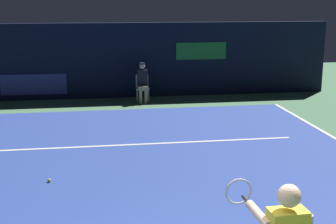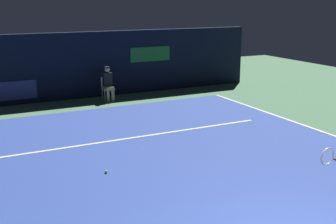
{
  "view_description": "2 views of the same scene",
  "coord_description": "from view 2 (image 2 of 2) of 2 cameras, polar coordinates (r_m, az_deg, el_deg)",
  "views": [
    {
      "loc": [
        -0.66,
        -4.06,
        3.39
      ],
      "look_at": [
        0.89,
        5.92,
        1.0
      ],
      "focal_mm": 51.12,
      "sensor_mm": 36.0,
      "label": 1
    },
    {
      "loc": [
        -4.47,
        -4.19,
        3.82
      ],
      "look_at": [
        0.87,
        6.41,
        0.76
      ],
      "focal_mm": 46.73,
      "sensor_mm": 36.0,
      "label": 2
    }
  ],
  "objects": [
    {
      "name": "court_surface",
      "position": [
        10.73,
        -0.23,
        -6.35
      ],
      "size": [
        10.51,
        11.58,
        0.01
      ],
      "primitive_type": "cube",
      "color": "#2D479E",
      "rests_on": "ground"
    },
    {
      "name": "ground_plane",
      "position": [
        10.73,
        -0.23,
        -6.38
      ],
      "size": [
        31.26,
        31.26,
        0.0
      ],
      "primitive_type": "plane",
      "color": "#4C7A56"
    },
    {
      "name": "line_sideline_left",
      "position": [
        13.73,
        19.61,
        -2.48
      ],
      "size": [
        0.1,
        11.58,
        0.01
      ],
      "primitive_type": "cube",
      "color": "white",
      "rests_on": "court_surface"
    },
    {
      "name": "line_judge_on_chair",
      "position": [
        17.06,
        -7.84,
        3.75
      ],
      "size": [
        0.45,
        0.54,
        1.32
      ],
      "color": "white",
      "rests_on": "ground"
    },
    {
      "name": "back_wall",
      "position": [
        17.63,
        -11.84,
        5.94
      ],
      "size": [
        15.55,
        0.33,
        2.6
      ],
      "color": "black",
      "rests_on": "ground"
    },
    {
      "name": "tennis_ball",
      "position": [
        10.06,
        -8.09,
        -7.72
      ],
      "size": [
        0.07,
        0.07,
        0.07
      ],
      "primitive_type": "sphere",
      "color": "#CCE033",
      "rests_on": "court_surface"
    },
    {
      "name": "line_service",
      "position": [
        12.47,
        -4.4,
        -3.34
      ],
      "size": [
        8.2,
        0.1,
        0.01
      ],
      "primitive_type": "cube",
      "color": "white",
      "rests_on": "court_surface"
    }
  ]
}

